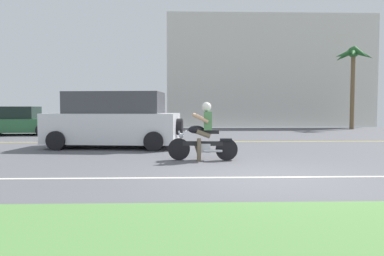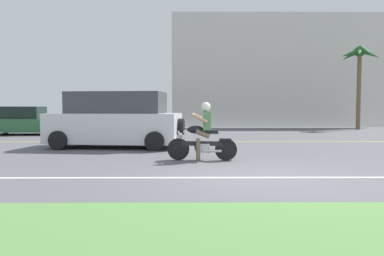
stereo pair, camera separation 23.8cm
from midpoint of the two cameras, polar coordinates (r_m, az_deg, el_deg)
name	(u,v)px [view 1 (the left image)]	position (r m, az deg, el deg)	size (l,w,h in m)	color
ground	(236,158)	(10.47, 6.28, -4.65)	(56.00, 30.00, 0.04)	#545459
lane_line_near	(259,177)	(7.48, 9.61, -7.64)	(50.40, 0.12, 0.01)	silver
lane_line_far	(219,142)	(15.03, 3.81, -2.16)	(50.40, 0.12, 0.01)	yellow
motorcyclist	(203,136)	(9.68, 1.10, -1.23)	(1.86, 0.61, 1.56)	black
suv_nearby	(114,121)	(13.13, -12.65, 1.13)	(4.85, 2.61, 1.96)	silver
parked_car_0	(18,122)	(20.99, -25.98, 0.92)	(3.95, 2.17, 1.47)	#2D663D
parked_car_1	(134,120)	(19.42, -9.43, 1.33)	(4.32, 1.90, 1.70)	#8C939E
palm_tree_0	(353,59)	(26.14, 23.77, 9.86)	(2.62, 2.56, 5.42)	brown
motorcyclist_distant	(80,127)	(16.41, -17.68, 0.13)	(0.81, 1.48, 1.35)	black
building_far	(267,73)	(29.16, 11.49, 8.51)	(15.47, 4.00, 8.28)	beige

